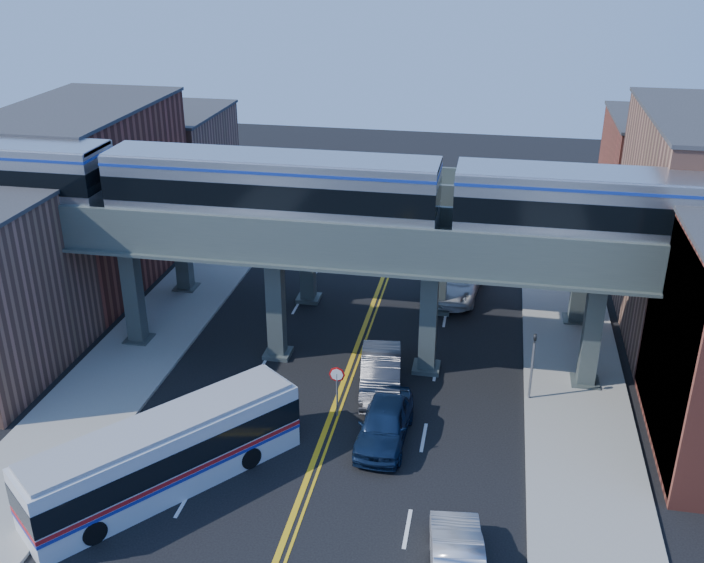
{
  "coord_description": "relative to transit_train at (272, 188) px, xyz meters",
  "views": [
    {
      "loc": [
        6.79,
        -27.42,
        21.05
      ],
      "look_at": [
        0.05,
        8.04,
        4.69
      ],
      "focal_mm": 40.0,
      "sensor_mm": 36.0,
      "label": 1
    }
  ],
  "objects": [
    {
      "name": "elevated_viaduct_far",
      "position": [
        3.95,
        7.0,
        -2.93
      ],
      "size": [
        52.0,
        3.6,
        7.4
      ],
      "color": "#45504C",
      "rests_on": "ground"
    },
    {
      "name": "building_east_c",
      "position": [
        22.45,
        21.0,
        -4.9
      ],
      "size": [
        8.0,
        10.0,
        9.0
      ],
      "primitive_type": "cube",
      "color": "brown",
      "rests_on": "ground"
    },
    {
      "name": "car_lane_b",
      "position": [
        5.91,
        -2.36,
        -8.49
      ],
      "size": [
        2.65,
        5.76,
        1.83
      ],
      "primitive_type": "imported",
      "rotation": [
        0.0,
        0.0,
        0.13
      ],
      "color": "#2F2F31",
      "rests_on": "ground"
    },
    {
      "name": "building_west_b",
      "position": [
        -14.55,
        8.0,
        -3.9
      ],
      "size": [
        8.0,
        14.0,
        11.0
      ],
      "primitive_type": "cube",
      "color": "brown",
      "rests_on": "ground"
    },
    {
      "name": "transit_train",
      "position": [
        0.0,
        0.0,
        0.0
      ],
      "size": [
        50.62,
        3.18,
        3.71
      ],
      "color": "black",
      "rests_on": "elevated_viaduct_near"
    },
    {
      "name": "mural_panel",
      "position": [
        18.5,
        -4.0,
        -4.65
      ],
      "size": [
        0.1,
        9.5,
        9.5
      ],
      "primitive_type": "cube",
      "color": "#29A4B4",
      "rests_on": "ground"
    },
    {
      "name": "transit_bus",
      "position": [
        -1.55,
        -11.28,
        -7.86
      ],
      "size": [
        9.3,
        10.68,
        3.0
      ],
      "rotation": [
        0.0,
        0.0,
        0.89
      ],
      "color": "silver",
      "rests_on": "ground"
    },
    {
      "name": "car_lane_c",
      "position": [
        8.77,
        9.51,
        -8.51
      ],
      "size": [
        3.71,
        6.75,
        1.79
      ],
      "primitive_type": "imported",
      "rotation": [
        0.0,
        0.0,
        -0.12
      ],
      "color": "silver",
      "rests_on": "ground"
    },
    {
      "name": "car_lane_a",
      "position": [
        6.72,
        -6.48,
        -8.5
      ],
      "size": [
        2.3,
        5.36,
        1.8
      ],
      "primitive_type": "imported",
      "rotation": [
        0.0,
        0.0,
        -0.03
      ],
      "color": "#0F1E39",
      "rests_on": "ground"
    },
    {
      "name": "sidewalk_west",
      "position": [
        -7.55,
        2.0,
        -9.32
      ],
      "size": [
        5.0,
        70.0,
        0.16
      ],
      "primitive_type": "cube",
      "color": "gray",
      "rests_on": "ground"
    },
    {
      "name": "building_west_c",
      "position": [
        -14.55,
        21.0,
        -5.4
      ],
      "size": [
        8.0,
        10.0,
        8.0
      ],
      "primitive_type": "cube",
      "color": "#8E5B49",
      "rests_on": "ground"
    },
    {
      "name": "traffic_signal",
      "position": [
        13.15,
        -2.0,
        -7.1
      ],
      "size": [
        0.15,
        0.18,
        4.1
      ],
      "color": "slate",
      "rests_on": "ground"
    },
    {
      "name": "elevated_viaduct_near",
      "position": [
        3.95,
        0.0,
        -2.93
      ],
      "size": [
        52.0,
        3.6,
        7.4
      ],
      "color": "#45504C",
      "rests_on": "ground"
    },
    {
      "name": "stop_sign",
      "position": [
        4.25,
        -5.0,
        -7.64
      ],
      "size": [
        0.76,
        0.09,
        2.63
      ],
      "color": "slate",
      "rests_on": "ground"
    },
    {
      "name": "ground",
      "position": [
        3.95,
        -8.0,
        -9.4
      ],
      "size": [
        120.0,
        120.0,
        0.0
      ],
      "primitive_type": "plane",
      "color": "black",
      "rests_on": "ground"
    },
    {
      "name": "car_lane_d",
      "position": [
        8.44,
        18.42,
        -8.66
      ],
      "size": [
        2.7,
        5.36,
        1.49
      ],
      "primitive_type": "imported",
      "rotation": [
        0.0,
        0.0,
        0.12
      ],
      "color": "#A4A5A9",
      "rests_on": "ground"
    },
    {
      "name": "sidewalk_east",
      "position": [
        15.45,
        2.0,
        -9.32
      ],
      "size": [
        5.0,
        70.0,
        0.16
      ],
      "primitive_type": "cube",
      "color": "gray",
      "rests_on": "ground"
    },
    {
      "name": "car_parked_curb",
      "position": [
        10.45,
        -14.21,
        -8.55
      ],
      "size": [
        2.41,
        5.36,
        1.71
      ],
      "primitive_type": "imported",
      "rotation": [
        0.0,
        0.0,
        3.26
      ],
      "color": "#ADACB1",
      "rests_on": "ground"
    }
  ]
}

